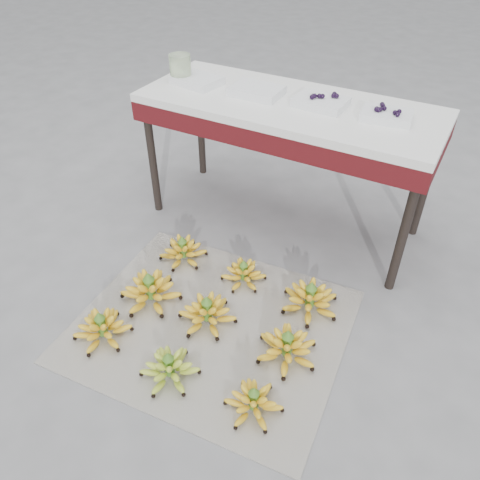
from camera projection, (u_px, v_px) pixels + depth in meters
The scene contains 17 objects.
ground at pixel (198, 317), 2.30m from camera, with size 60.00×60.00×0.00m, color slate.
newspaper_mat at pixel (212, 325), 2.26m from camera, with size 1.25×1.05×0.01m, color silver.
bunch_front_left at pixel (102, 328), 2.17m from camera, with size 0.33×0.33×0.16m.
bunch_front_center at pixel (170, 368), 2.00m from camera, with size 0.27×0.27×0.16m.
bunch_front_right at pixel (254, 402), 1.88m from camera, with size 0.26×0.26×0.15m.
bunch_mid_left at pixel (150, 291), 2.35m from camera, with size 0.36×0.36×0.19m.
bunch_mid_center at pixel (207, 313), 2.24m from camera, with size 0.34×0.34×0.17m.
bunch_mid_right at pixel (287, 347), 2.08m from camera, with size 0.35×0.35×0.17m.
bunch_back_left at pixel (183, 251), 2.61m from camera, with size 0.34×0.34×0.16m.
bunch_back_center at pixel (244, 274), 2.47m from camera, with size 0.29×0.29×0.14m.
bunch_back_right at pixel (310, 299), 2.31m from camera, with size 0.38×0.38×0.18m.
vendor_table at pixel (288, 117), 2.51m from camera, with size 1.61×0.64×0.77m.
tray_far_left at pixel (197, 80), 2.65m from camera, with size 0.29×0.23×0.04m.
tray_left at pixel (257, 91), 2.52m from camera, with size 0.27×0.20×0.04m.
tray_right at pixel (321, 102), 2.40m from camera, with size 0.27×0.20×0.07m.
tray_far_right at pixel (387, 115), 2.27m from camera, with size 0.26×0.20×0.06m.
glass_jar at pixel (180, 68), 2.64m from camera, with size 0.12×0.12×0.15m, color beige.
Camera 1 is at (0.94, -1.27, 1.73)m, focal length 35.00 mm.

